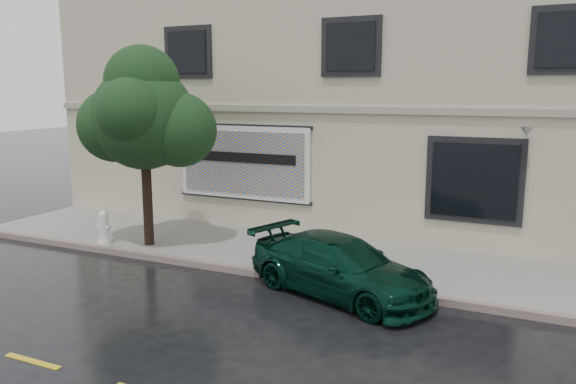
% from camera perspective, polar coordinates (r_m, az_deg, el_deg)
% --- Properties ---
extents(ground, '(90.00, 90.00, 0.00)m').
position_cam_1_polar(ground, '(11.07, -2.45, -11.49)').
color(ground, black).
rests_on(ground, ground).
extents(sidewalk, '(20.00, 3.50, 0.15)m').
position_cam_1_polar(sidewalk, '(13.85, 3.74, -6.64)').
color(sidewalk, gray).
rests_on(sidewalk, ground).
extents(curb, '(20.00, 0.18, 0.16)m').
position_cam_1_polar(curb, '(12.31, 0.78, -8.82)').
color(curb, gray).
rests_on(curb, ground).
extents(building, '(20.00, 8.12, 7.00)m').
position_cam_1_polar(building, '(18.74, 10.27, 8.29)').
color(building, beige).
rests_on(building, ground).
extents(billboard, '(4.30, 0.16, 2.20)m').
position_cam_1_polar(billboard, '(16.26, -4.62, 3.01)').
color(billboard, white).
rests_on(billboard, ground).
extents(car, '(4.45, 3.08, 1.19)m').
position_cam_1_polar(car, '(11.49, 5.29, -7.54)').
color(car, black).
rests_on(car, ground).
extents(street_tree, '(2.59, 2.59, 4.56)m').
position_cam_1_polar(street_tree, '(14.61, -14.44, 7.22)').
color(street_tree, black).
rests_on(street_tree, sidewalk).
extents(fire_hydrant, '(0.36, 0.34, 0.88)m').
position_cam_1_polar(fire_hydrant, '(15.45, -18.18, -3.42)').
color(fire_hydrant, white).
rests_on(fire_hydrant, sidewalk).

